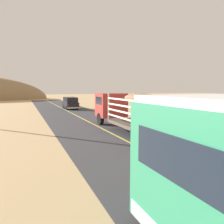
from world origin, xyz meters
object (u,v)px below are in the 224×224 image
livestock_truck (121,107)px  boulder_mid_field (220,109)px  car_far (70,102)px  boulder_far_horizon (169,103)px  boulder_near_shoulder (190,106)px

livestock_truck → boulder_mid_field: (18.55, 5.30, -1.35)m
car_far → livestock_truck: bearing=-88.3°
boulder_mid_field → boulder_far_horizon: size_ratio=1.71×
boulder_mid_field → boulder_far_horizon: boulder_mid_field is taller
livestock_truck → boulder_far_horizon: (19.55, 17.91, -1.42)m
boulder_mid_field → boulder_far_horizon: bearing=85.5°
livestock_truck → car_far: (-0.53, 18.09, -0.70)m
boulder_near_shoulder → boulder_mid_field: (2.26, -3.59, -0.25)m
boulder_near_shoulder → boulder_far_horizon: boulder_near_shoulder is taller
car_far → boulder_near_shoulder: car_far is taller
car_far → boulder_far_horizon: (20.08, -0.19, -0.72)m
car_far → boulder_near_shoulder: size_ratio=2.77×
livestock_truck → boulder_mid_field: size_ratio=5.13×
car_far → boulder_near_shoulder: (16.82, -9.20, -0.40)m
car_far → boulder_mid_field: bearing=-33.9°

